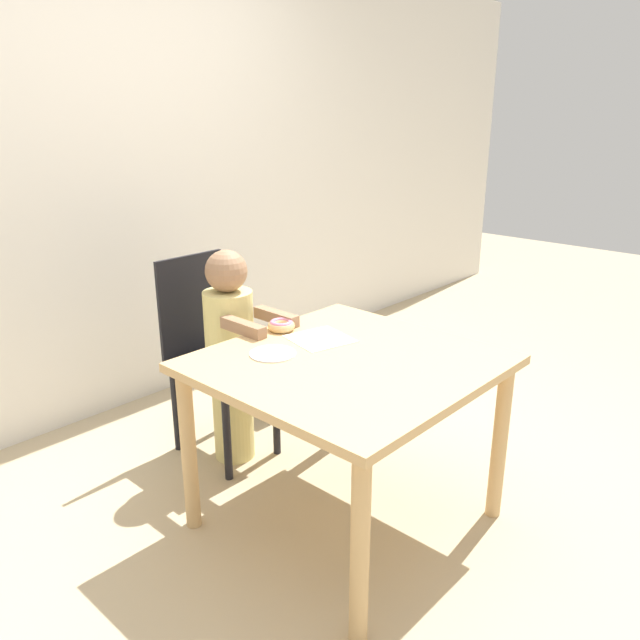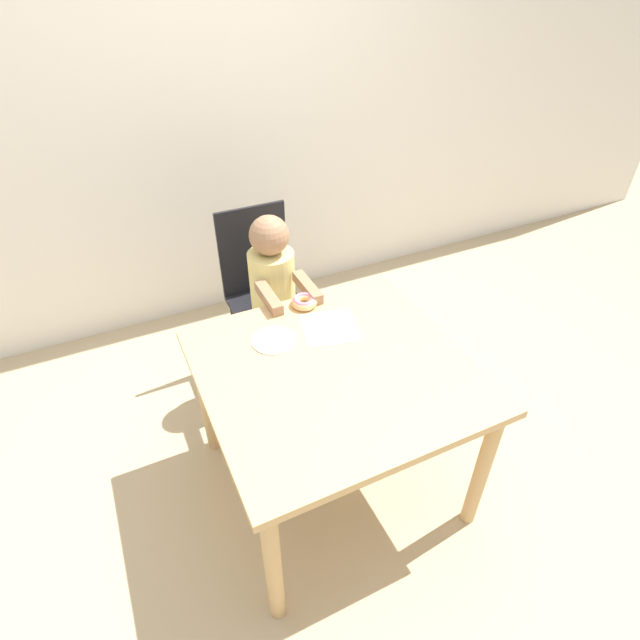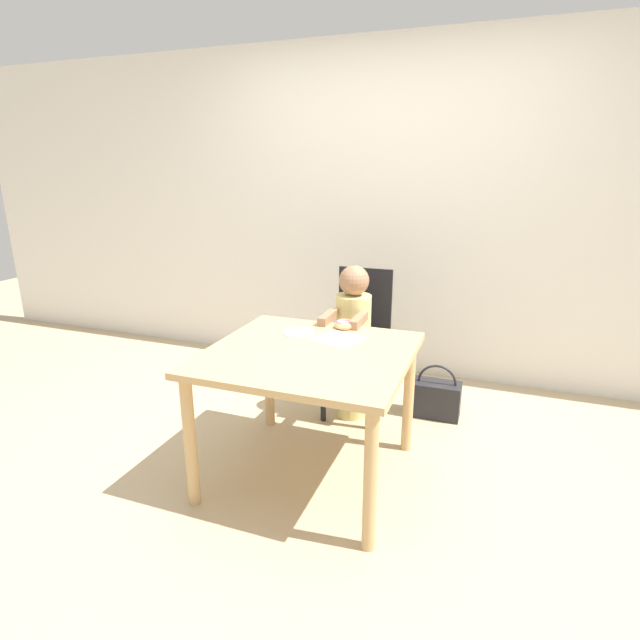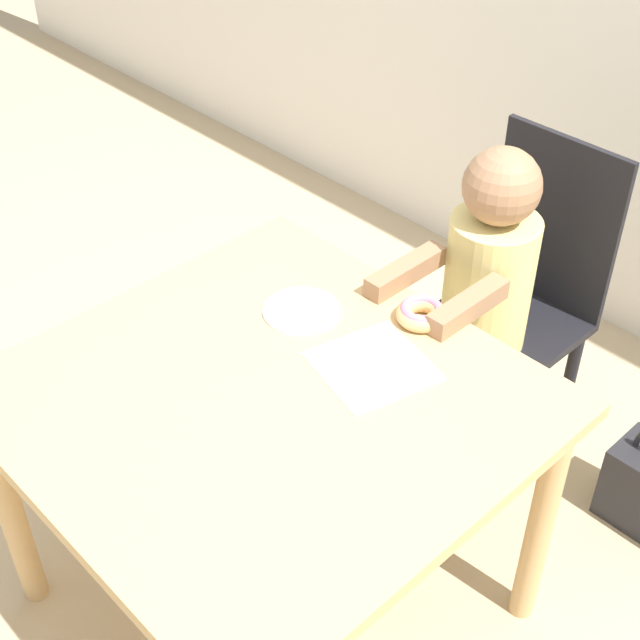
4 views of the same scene
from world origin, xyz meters
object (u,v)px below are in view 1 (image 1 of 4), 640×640
at_px(donut, 281,325).
at_px(handbag, 285,386).
at_px(chair, 213,356).
at_px(child_figure, 231,354).

height_order(donut, handbag, donut).
relative_size(chair, handbag, 2.61).
xyz_separation_m(chair, donut, (0.04, -0.43, 0.25)).
bearing_deg(chair, handbag, 6.12).
bearing_deg(chair, child_figure, -90.00).
bearing_deg(handbag, chair, -173.88).
relative_size(child_figure, handbag, 2.79).
distance_m(chair, donut, 0.50).
bearing_deg(donut, chair, 94.81).
xyz_separation_m(donut, handbag, (0.49, 0.49, -0.61)).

